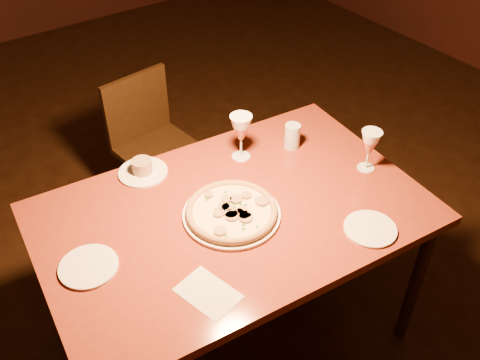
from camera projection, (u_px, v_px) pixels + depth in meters
floor at (229, 294)px, 2.63m from camera, size 7.00×7.00×0.00m
dining_table at (233, 223)px, 2.02m from camera, size 1.49×1.04×0.76m
chair_far at (153, 141)px, 2.85m from camera, size 0.43×0.43×0.79m
pizza_plate at (232, 212)px, 1.95m from camera, size 0.36×0.36×0.04m
ramekin_saucer at (143, 169)px, 2.14m from camera, size 0.20×0.20×0.06m
wine_glass_far at (241, 137)px, 2.17m from camera, size 0.09×0.09×0.20m
wine_glass_right at (369, 150)px, 2.12m from camera, size 0.08×0.08×0.18m
water_tumbler at (292, 136)px, 2.25m from camera, size 0.07×0.07×0.11m
side_plate_left at (89, 267)px, 1.76m from camera, size 0.20×0.20×0.01m
side_plate_near at (370, 229)px, 1.90m from camera, size 0.19×0.19×0.01m
menu_card at (208, 293)px, 1.69m from camera, size 0.17×0.22×0.00m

